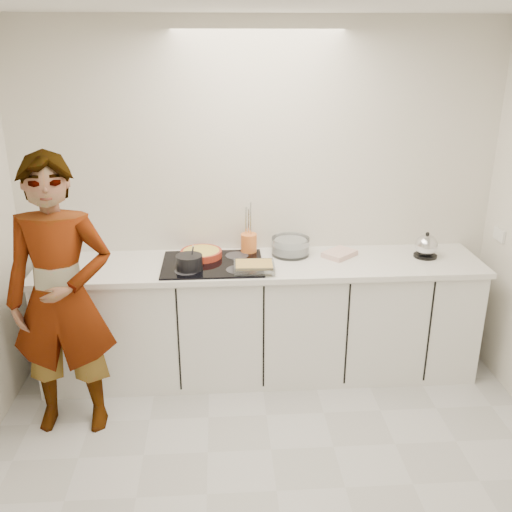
{
  "coord_description": "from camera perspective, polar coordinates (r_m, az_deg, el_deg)",
  "views": [
    {
      "loc": [
        -0.29,
        -2.57,
        2.42
      ],
      "look_at": [
        -0.05,
        1.05,
        1.05
      ],
      "focal_mm": 40.0,
      "sensor_mm": 36.0,
      "label": 1
    }
  ],
  "objects": [
    {
      "name": "tea_towel",
      "position": [
        4.31,
        8.35,
        0.22
      ],
      "size": [
        0.29,
        0.29,
        0.04
      ],
      "primitive_type": "cube",
      "rotation": [
        0.0,
        0.0,
        0.73
      ],
      "color": "white",
      "rests_on": "countertop"
    },
    {
      "name": "mixing_bowl",
      "position": [
        4.29,
        3.47,
        0.91
      ],
      "size": [
        0.35,
        0.35,
        0.13
      ],
      "color": "silver",
      "rests_on": "countertop"
    },
    {
      "name": "cook",
      "position": [
        3.76,
        -18.89,
        -4.07
      ],
      "size": [
        0.67,
        0.44,
        1.83
      ],
      "primitive_type": "imported",
      "rotation": [
        0.0,
        0.0,
        -0.01
      ],
      "color": "white",
      "rests_on": "floor"
    },
    {
      "name": "hob",
      "position": [
        4.12,
        -4.36,
        -0.8
      ],
      "size": [
        0.72,
        0.54,
        0.01
      ],
      "primitive_type": "cube",
      "color": "black",
      "rests_on": "countertop"
    },
    {
      "name": "tart_dish",
      "position": [
        4.23,
        -5.49,
        0.28
      ],
      "size": [
        0.32,
        0.32,
        0.05
      ],
      "color": "#AE321E",
      "rests_on": "hob"
    },
    {
      "name": "saucepan",
      "position": [
        4.0,
        -6.69,
        -0.63
      ],
      "size": [
        0.22,
        0.22,
        0.18
      ],
      "color": "black",
      "rests_on": "hob"
    },
    {
      "name": "base_cabinets",
      "position": [
        4.34,
        0.46,
        -6.52
      ],
      "size": [
        3.2,
        0.58,
        0.87
      ],
      "primitive_type": "cube",
      "color": "white",
      "rests_on": "floor"
    },
    {
      "name": "utensil_crock",
      "position": [
        4.31,
        -0.73,
        1.25
      ],
      "size": [
        0.15,
        0.15,
        0.15
      ],
      "primitive_type": "cylinder",
      "rotation": [
        0.0,
        0.0,
        -0.28
      ],
      "color": "orange",
      "rests_on": "countertop"
    },
    {
      "name": "countertop",
      "position": [
        4.15,
        0.48,
        -0.93
      ],
      "size": [
        3.24,
        0.64,
        0.04
      ],
      "primitive_type": "cube",
      "color": "white",
      "rests_on": "base_cabinets"
    },
    {
      "name": "floor",
      "position": [
        3.54,
        2.07,
        -22.42
      ],
      "size": [
        3.6,
        3.2,
        0.0
      ],
      "primitive_type": "cube",
      "color": "silver",
      "rests_on": "ground"
    },
    {
      "name": "wall_back",
      "position": [
        4.33,
        0.19,
        5.69
      ],
      "size": [
        3.6,
        0.0,
        2.6
      ],
      "primitive_type": "cube",
      "color": "silver",
      "rests_on": "ground"
    },
    {
      "name": "kettle",
      "position": [
        4.41,
        16.65,
        0.92
      ],
      "size": [
        0.22,
        0.22,
        0.2
      ],
      "color": "black",
      "rests_on": "countertop"
    },
    {
      "name": "baking_dish",
      "position": [
        3.96,
        -0.2,
        -1.05
      ],
      "size": [
        0.29,
        0.21,
        0.05
      ],
      "color": "silver",
      "rests_on": "hob"
    }
  ]
}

